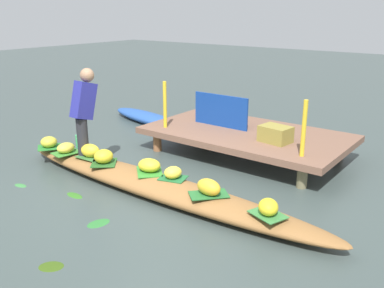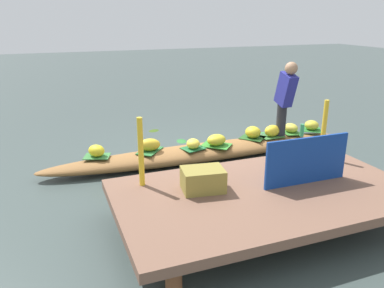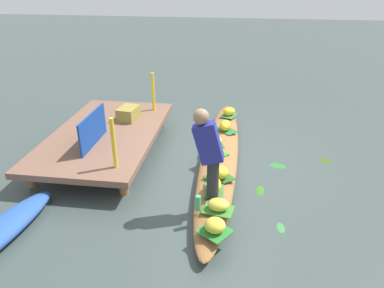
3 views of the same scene
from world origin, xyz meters
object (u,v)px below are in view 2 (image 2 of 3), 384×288
object	(u,v)px
banana_bunch_4	(96,151)
banana_bunch_5	(193,144)
banana_bunch_1	(291,128)
banana_bunch_3	(253,132)
banana_bunch_6	(272,131)
banana_bunch_7	(312,125)
water_bottle	(302,130)
produce_crate	(203,180)
market_banner	(307,161)
vendor_boat	(204,152)
vendor_person	(285,95)
banana_bunch_2	(150,145)
banana_bunch_0	(216,140)

from	to	relation	value
banana_bunch_4	banana_bunch_5	size ratio (longest dim) A/B	1.10
banana_bunch_1	banana_bunch_4	xyz separation A→B (m)	(3.32, 0.02, 0.01)
banana_bunch_1	banana_bunch_3	xyz separation A→B (m)	(0.78, 0.04, 0.02)
banana_bunch_6	banana_bunch_7	distance (m)	0.87
water_bottle	produce_crate	distance (m)	2.99
banana_bunch_5	market_banner	distance (m)	2.06
vendor_boat	banana_bunch_7	distance (m)	2.11
banana_bunch_3	banana_bunch_4	xyz separation A→B (m)	(2.54, -0.02, -0.01)
banana_bunch_1	banana_bunch_6	xyz separation A→B (m)	(0.44, 0.10, 0.02)
banana_bunch_3	vendor_person	bearing A→B (deg)	166.10
banana_bunch_1	vendor_person	xyz separation A→B (m)	(0.28, 0.17, 0.62)
banana_bunch_6	banana_bunch_1	bearing A→B (deg)	-167.68
banana_bunch_2	water_bottle	distance (m)	2.59
banana_bunch_0	banana_bunch_6	xyz separation A→B (m)	(-1.06, -0.09, 0.01)
banana_bunch_0	banana_bunch_5	world-z (taller)	banana_bunch_0
banana_bunch_0	banana_bunch_7	world-z (taller)	banana_bunch_0
banana_bunch_0	banana_bunch_2	size ratio (longest dim) A/B	0.98
banana_bunch_7	water_bottle	distance (m)	0.46
market_banner	produce_crate	size ratio (longest dim) A/B	2.33
banana_bunch_0	water_bottle	distance (m)	1.54
banana_bunch_5	banana_bunch_0	bearing A→B (deg)	-178.57
banana_bunch_0	produce_crate	bearing A→B (deg)	61.24
vendor_boat	banana_bunch_1	size ratio (longest dim) A/B	18.32
banana_bunch_0	banana_bunch_3	size ratio (longest dim) A/B	1.15
banana_bunch_0	banana_bunch_4	size ratio (longest dim) A/B	1.21
banana_bunch_6	vendor_boat	bearing A→B (deg)	-0.08
vendor_boat	banana_bunch_7	bearing A→B (deg)	-177.37
banana_bunch_0	banana_bunch_5	xyz separation A→B (m)	(0.39, 0.01, -0.01)
banana_bunch_2	banana_bunch_5	size ratio (longest dim) A/B	1.35
banana_bunch_3	banana_bunch_5	world-z (taller)	banana_bunch_3
banana_bunch_4	banana_bunch_7	world-z (taller)	banana_bunch_4
banana_bunch_0	vendor_person	distance (m)	1.37
banana_bunch_5	banana_bunch_6	distance (m)	1.46
banana_bunch_5	water_bottle	xyz separation A→B (m)	(-1.93, 0.06, 0.03)
banana_bunch_5	produce_crate	size ratio (longest dim) A/B	0.53
vendor_person	market_banner	size ratio (longest dim) A/B	1.22
banana_bunch_3	banana_bunch_1	bearing A→B (deg)	-176.81
water_bottle	produce_crate	size ratio (longest dim) A/B	0.48
vendor_boat	produce_crate	size ratio (longest dim) A/B	11.42
banana_bunch_4	water_bottle	world-z (taller)	water_bottle
banana_bunch_4	banana_bunch_6	bearing A→B (deg)	178.51
banana_bunch_4	water_bottle	distance (m)	3.36
banana_bunch_3	banana_bunch_6	bearing A→B (deg)	171.14
banana_bunch_5	banana_bunch_6	world-z (taller)	banana_bunch_6
banana_bunch_0	banana_bunch_6	distance (m)	1.07
water_bottle	market_banner	size ratio (longest dim) A/B	0.21
banana_bunch_1	water_bottle	bearing A→B (deg)	98.70
banana_bunch_2	market_banner	bearing A→B (deg)	120.32
banana_bunch_5	water_bottle	world-z (taller)	water_bottle
vendor_boat	banana_bunch_0	bearing A→B (deg)	152.69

